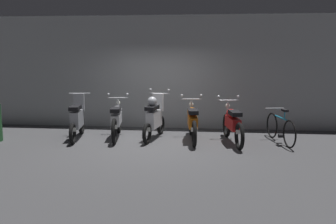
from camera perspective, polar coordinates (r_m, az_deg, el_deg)
ground_plane at (r=8.73m, az=-2.85°, el=-5.39°), size 80.00×80.00×0.00m
back_wall at (r=10.72m, az=-1.10°, el=6.43°), size 16.00×0.30×3.35m
motorbike_slot_0 at (r=9.61m, az=-14.46°, el=-1.11°), size 0.56×1.67×1.18m
motorbike_slot_1 at (r=9.50m, az=-8.31°, el=-1.23°), size 0.58×1.94×1.15m
motorbike_slot_2 at (r=9.29m, az=-2.20°, el=-0.90°), size 0.58×1.67×1.29m
motorbike_slot_3 at (r=9.12m, az=3.98°, el=-1.59°), size 0.59×1.95×1.15m
motorbike_slot_4 at (r=9.00m, az=10.39°, el=-1.87°), size 0.59×1.94×1.15m
bicycle at (r=9.34m, az=17.70°, el=-2.57°), size 0.53×1.70×0.89m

